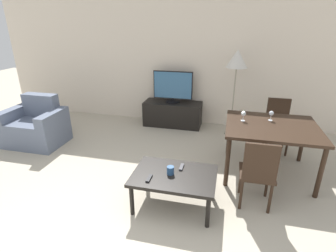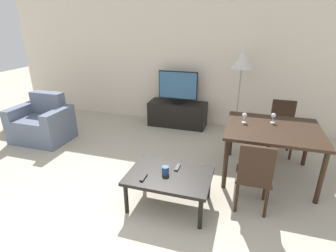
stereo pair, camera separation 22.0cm
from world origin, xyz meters
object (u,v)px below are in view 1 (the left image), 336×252
at_px(floor_lamp, 237,61).
at_px(wine_glass_center, 271,114).
at_px(coffee_table, 174,178).
at_px(dining_chair_near, 258,171).
at_px(cup_white_near, 170,170).
at_px(dining_chair_far, 277,122).
at_px(remote_primary, 149,178).
at_px(armchair, 36,127).
at_px(tv, 173,87).
at_px(remote_secondary, 182,167).
at_px(tv_stand, 173,114).
at_px(wine_glass_left, 243,114).
at_px(dining_table, 271,131).

bearing_deg(floor_lamp, wine_glass_center, -65.10).
xyz_separation_m(coffee_table, dining_chair_near, (0.94, 0.19, 0.11)).
bearing_deg(cup_white_near, dining_chair_far, 53.06).
bearing_deg(remote_primary, coffee_table, 32.73).
bearing_deg(armchair, remote_primary, -26.82).
bearing_deg(coffee_table, tv, 102.98).
height_order(remote_primary, remote_secondary, same).
bearing_deg(tv, remote_secondary, -74.93).
bearing_deg(dining_chair_far, tv_stand, 161.11).
distance_m(coffee_table, wine_glass_left, 1.44).
bearing_deg(dining_chair_near, remote_secondary, -178.33).
distance_m(armchair, dining_chair_far, 4.25).
bearing_deg(dining_chair_near, tv_stand, 122.85).
height_order(tv_stand, wine_glass_left, wine_glass_left).
bearing_deg(tv, coffee_table, -77.02).
bearing_deg(remote_secondary, dining_table, 38.43).
height_order(tv_stand, coffee_table, tv_stand).
bearing_deg(remote_secondary, cup_white_near, -121.32).
height_order(tv, dining_table, tv).
xyz_separation_m(dining_table, dining_chair_near, (-0.22, -0.85, -0.18)).
xyz_separation_m(dining_chair_near, wine_glass_center, (0.21, 1.04, 0.36)).
xyz_separation_m(dining_table, remote_secondary, (-1.10, -0.88, -0.23)).
bearing_deg(dining_chair_near, dining_table, 75.65).
relative_size(coffee_table, dining_chair_near, 1.10).
distance_m(dining_chair_near, dining_chair_far, 1.75).
bearing_deg(dining_chair_far, coffee_table, -126.08).
distance_m(tv_stand, dining_table, 2.36).
xyz_separation_m(tv, dining_chair_far, (1.97, -0.67, -0.35)).
height_order(armchair, floor_lamp, floor_lamp).
bearing_deg(tv, remote_primary, -83.00).
bearing_deg(dining_chair_far, armchair, -169.59).
bearing_deg(dining_table, wine_glass_center, 91.32).
relative_size(dining_table, remote_primary, 8.28).
bearing_deg(tv_stand, floor_lamp, -9.12).
bearing_deg(dining_chair_far, tv, 161.17).
bearing_deg(armchair, tv, 33.06).
relative_size(dining_table, dining_chair_far, 1.41).
height_order(dining_table, cup_white_near, dining_table).
xyz_separation_m(tv, coffee_table, (0.59, -2.56, -0.46)).
distance_m(armchair, cup_white_near, 2.98).
relative_size(tv, dining_chair_near, 0.91).
distance_m(cup_white_near, wine_glass_center, 1.76).
bearing_deg(tv_stand, dining_chair_near, -57.15).
relative_size(tv_stand, floor_lamp, 0.74).
relative_size(cup_white_near, wine_glass_center, 0.66).
distance_m(dining_chair_near, floor_lamp, 2.39).
height_order(armchair, wine_glass_center, wine_glass_center).
height_order(tv, wine_glass_center, tv).
bearing_deg(floor_lamp, wine_glass_left, -83.62).
distance_m(remote_primary, cup_white_near, 0.27).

